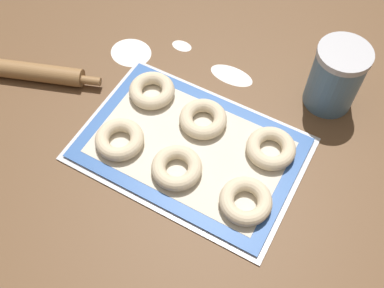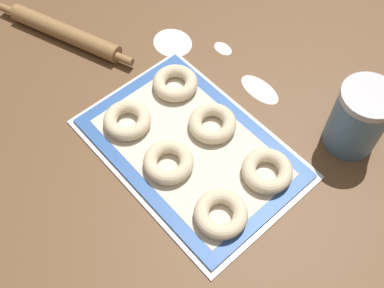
% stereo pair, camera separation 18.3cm
% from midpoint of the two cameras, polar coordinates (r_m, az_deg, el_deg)
% --- Properties ---
extents(ground_plane, '(2.80, 2.80, 0.00)m').
position_cam_midpoint_polar(ground_plane, '(1.03, 4.07, -1.93)').
color(ground_plane, brown).
extents(baking_tray, '(0.51, 0.35, 0.01)m').
position_cam_midpoint_polar(baking_tray, '(1.04, 4.99, -1.40)').
color(baking_tray, silver).
rests_on(baking_tray, ground_plane).
extents(baking_mat, '(0.49, 0.32, 0.00)m').
position_cam_midpoint_polar(baking_mat, '(1.03, 5.02, -1.25)').
color(baking_mat, '#2D569E').
rests_on(baking_mat, baking_tray).
extents(bagel_front_left, '(0.11, 0.11, 0.03)m').
position_cam_midpoint_polar(bagel_front_left, '(1.05, -3.41, 2.36)').
color(bagel_front_left, beige).
rests_on(bagel_front_left, baking_mat).
extents(bagel_front_center, '(0.11, 0.11, 0.03)m').
position_cam_midpoint_polar(bagel_front_center, '(0.99, 2.20, -3.07)').
color(bagel_front_center, beige).
rests_on(bagel_front_center, baking_mat).
extents(bagel_front_right, '(0.11, 0.11, 0.03)m').
position_cam_midpoint_polar(bagel_front_right, '(0.95, 9.25, -9.61)').
color(bagel_front_right, beige).
rests_on(bagel_front_right, baking_mat).
extents(bagel_back_left, '(0.11, 0.11, 0.03)m').
position_cam_midpoint_polar(bagel_back_left, '(1.12, 2.49, 7.13)').
color(bagel_back_left, beige).
rests_on(bagel_back_left, baking_mat).
extents(bagel_back_center, '(0.11, 0.11, 0.03)m').
position_cam_midpoint_polar(bagel_back_center, '(1.05, 7.54, 1.93)').
color(bagel_back_center, beige).
rests_on(bagel_back_center, baking_mat).
extents(bagel_back_right, '(0.11, 0.11, 0.03)m').
position_cam_midpoint_polar(bagel_back_right, '(1.01, 14.66, -4.08)').
color(bagel_back_right, beige).
rests_on(bagel_back_right, baking_mat).
extents(flour_canister, '(0.12, 0.12, 0.17)m').
position_cam_midpoint_polar(flour_canister, '(1.08, 25.04, 2.27)').
color(flour_canister, slate).
rests_on(flour_canister, ground_plane).
extents(rolling_pin, '(0.42, 0.17, 0.05)m').
position_cam_midpoint_polar(rolling_pin, '(1.27, -12.09, 13.11)').
color(rolling_pin, olive).
rests_on(rolling_pin, ground_plane).
extents(flour_patch_near, '(0.11, 0.10, 0.00)m').
position_cam_midpoint_polar(flour_patch_near, '(1.25, 1.74, 12.29)').
color(flour_patch_near, white).
rests_on(flour_patch_near, ground_plane).
extents(flour_patch_far, '(0.06, 0.04, 0.00)m').
position_cam_midpoint_polar(flour_patch_far, '(1.25, 8.20, 11.45)').
color(flour_patch_far, white).
rests_on(flour_patch_far, ground_plane).
extents(flour_patch_side, '(0.12, 0.06, 0.00)m').
position_cam_midpoint_polar(flour_patch_side, '(1.17, 13.06, 6.22)').
color(flour_patch_side, white).
rests_on(flour_patch_side, ground_plane).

